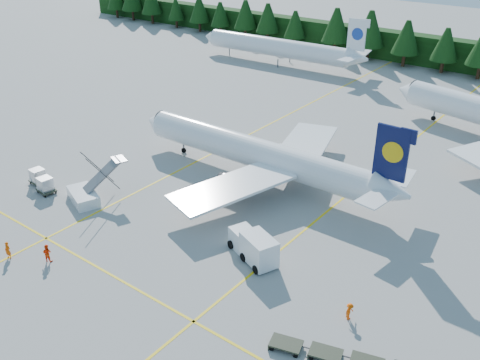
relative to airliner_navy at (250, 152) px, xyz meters
The scene contains 13 objects.
ground 19.25m from the airliner_navy, 71.46° to the right, with size 320.00×320.00×0.00m, color gray.
taxi_stripe_a 8.82m from the airliner_navy, 165.88° to the left, with size 0.25×120.00×0.01m, color yellow.
taxi_stripe_b 12.62m from the airliner_navy, ahead, with size 0.25×120.00×0.01m, color yellow.
taxi_stripe_cross 24.95m from the airliner_navy, 75.89° to the right, with size 80.00×0.25×0.01m, color yellow.
treeline_hedge 64.29m from the airliner_navy, 84.61° to the left, with size 220.00×4.00×6.00m, color black.
airliner_navy is the anchor object (origin of this frame).
airliner_far_left 53.64m from the airliner_navy, 121.50° to the left, with size 38.23×5.33×11.11m.
airstairs 19.92m from the airliner_navy, 123.59° to the right, with size 5.60×7.33×4.33m.
service_truck 17.57m from the airliner_navy, 52.73° to the right, with size 6.27×4.20×2.85m.
uld_pair 25.07m from the airliner_navy, 134.47° to the right, with size 4.98×2.66×1.65m.
crew_a 29.32m from the airliner_navy, 105.51° to the right, with size 0.65×0.42×1.78m, color #F45305.
crew_b 26.63m from the airliner_navy, 99.67° to the right, with size 0.88×0.68×1.81m, color #FF3705.
crew_c 27.26m from the airliner_navy, 36.30° to the right, with size 0.64×0.44×1.56m, color #FF5205.
Camera 1 is at (29.16, -30.06, 30.07)m, focal length 40.00 mm.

